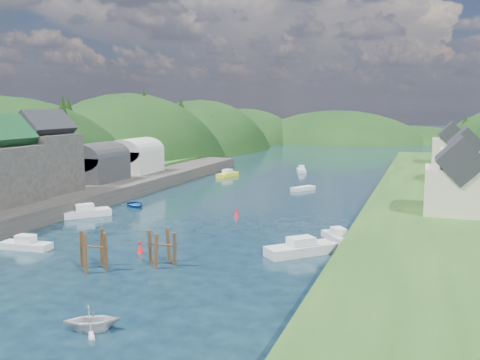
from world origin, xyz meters
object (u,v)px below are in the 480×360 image
at_px(channel_buoy_far, 236,213).
at_px(channel_buoy_near, 140,248).
at_px(piling_cluster_near, 94,253).
at_px(piling_cluster_far, 162,251).

bearing_deg(channel_buoy_far, channel_buoy_near, -99.76).
xyz_separation_m(channel_buoy_near, channel_buoy_far, (3.17, 18.46, 0.00)).
bearing_deg(channel_buoy_far, piling_cluster_near, -99.92).
height_order(piling_cluster_far, channel_buoy_far, piling_cluster_far).
distance_m(channel_buoy_near, channel_buoy_far, 18.73).
xyz_separation_m(piling_cluster_near, piling_cluster_far, (4.98, 3.07, -0.14)).
bearing_deg(piling_cluster_near, channel_buoy_near, 79.58).
relative_size(piling_cluster_near, channel_buoy_near, 3.55).
height_order(piling_cluster_near, channel_buoy_near, piling_cluster_near).
bearing_deg(piling_cluster_near, channel_buoy_far, 80.08).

